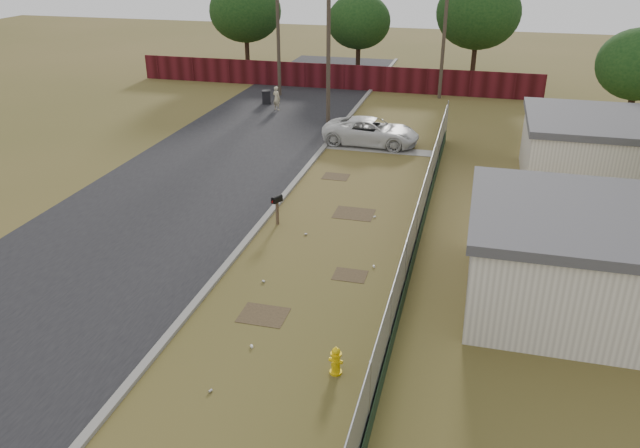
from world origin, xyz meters
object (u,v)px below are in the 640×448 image
(mailbox, at_px, (277,202))
(pickup_truck, at_px, (371,132))
(fire_hydrant, at_px, (336,361))
(trash_bin, at_px, (266,97))
(pedestrian, at_px, (277,98))

(mailbox, bearing_deg, pickup_truck, 81.41)
(fire_hydrant, relative_size, pickup_truck, 0.16)
(pickup_truck, bearing_deg, mailbox, 173.92)
(trash_bin, bearing_deg, fire_hydrant, -67.46)
(pickup_truck, bearing_deg, trash_bin, 52.29)
(trash_bin, bearing_deg, pickup_truck, -40.22)
(fire_hydrant, distance_m, pickup_truck, 19.63)
(pedestrian, bearing_deg, fire_hydrant, 134.67)
(pedestrian, height_order, trash_bin, pedestrian)
(fire_hydrant, height_order, pedestrian, pedestrian)
(pickup_truck, bearing_deg, pedestrian, 54.38)
(mailbox, relative_size, pickup_truck, 0.24)
(pickup_truck, relative_size, pedestrian, 3.30)
(mailbox, bearing_deg, pedestrian, 108.23)
(pickup_truck, distance_m, trash_bin, 11.01)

